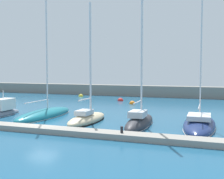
{
  "coord_description": "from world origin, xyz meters",
  "views": [
    {
      "loc": [
        13.67,
        -20.9,
        4.91
      ],
      "look_at": [
        4.81,
        3.68,
        3.04
      ],
      "focal_mm": 47.26,
      "sensor_mm": 36.0,
      "label": 1
    }
  ],
  "objects_px": {
    "sailboat_navy_seventh": "(199,124)",
    "sailboat_charcoal_sixth": "(139,121)",
    "motorboat_slate_third": "(1,112)",
    "mooring_buoy_red": "(120,101)",
    "sailboat_sand_fifth": "(87,118)",
    "sailboat_teal_fourth": "(44,114)",
    "mooring_buoy_orange": "(132,104)",
    "dock_bollard": "(122,130)",
    "mooring_buoy_yellow": "(81,96)"
  },
  "relations": [
    {
      "from": "motorboat_slate_third",
      "to": "sailboat_sand_fifth",
      "type": "distance_m",
      "value": 9.98
    },
    {
      "from": "sailboat_navy_seventh",
      "to": "dock_bollard",
      "type": "distance_m",
      "value": 7.69
    },
    {
      "from": "sailboat_charcoal_sixth",
      "to": "dock_bollard",
      "type": "height_order",
      "value": "sailboat_charcoal_sixth"
    },
    {
      "from": "mooring_buoy_orange",
      "to": "dock_bollard",
      "type": "relative_size",
      "value": 1.99
    },
    {
      "from": "sailboat_sand_fifth",
      "to": "mooring_buoy_yellow",
      "type": "distance_m",
      "value": 25.0
    },
    {
      "from": "sailboat_sand_fifth",
      "to": "sailboat_navy_seventh",
      "type": "distance_m",
      "value": 9.88
    },
    {
      "from": "dock_bollard",
      "to": "sailboat_navy_seventh",
      "type": "bearing_deg",
      "value": 50.56
    },
    {
      "from": "mooring_buoy_red",
      "to": "sailboat_navy_seventh",
      "type": "bearing_deg",
      "value": -53.63
    },
    {
      "from": "sailboat_sand_fifth",
      "to": "sailboat_charcoal_sixth",
      "type": "xyz_separation_m",
      "value": [
        4.94,
        -0.01,
        0.03
      ]
    },
    {
      "from": "sailboat_sand_fifth",
      "to": "mooring_buoy_red",
      "type": "distance_m",
      "value": 18.13
    },
    {
      "from": "motorboat_slate_third",
      "to": "sailboat_teal_fourth",
      "type": "xyz_separation_m",
      "value": [
        4.72,
        0.87,
        -0.13
      ]
    },
    {
      "from": "sailboat_sand_fifth",
      "to": "sailboat_navy_seventh",
      "type": "relative_size",
      "value": 0.59
    },
    {
      "from": "sailboat_teal_fourth",
      "to": "sailboat_navy_seventh",
      "type": "relative_size",
      "value": 0.88
    },
    {
      "from": "sailboat_sand_fifth",
      "to": "dock_bollard",
      "type": "xyz_separation_m",
      "value": [
        4.95,
        -4.96,
        0.25
      ]
    },
    {
      "from": "sailboat_sand_fifth",
      "to": "mooring_buoy_yellow",
      "type": "relative_size",
      "value": 13.24
    },
    {
      "from": "motorboat_slate_third",
      "to": "mooring_buoy_red",
      "type": "distance_m",
      "value": 19.13
    },
    {
      "from": "motorboat_slate_third",
      "to": "mooring_buoy_yellow",
      "type": "distance_m",
      "value": 22.04
    },
    {
      "from": "sailboat_teal_fourth",
      "to": "mooring_buoy_red",
      "type": "distance_m",
      "value": 17.0
    },
    {
      "from": "mooring_buoy_orange",
      "to": "dock_bollard",
      "type": "distance_m",
      "value": 20.31
    },
    {
      "from": "sailboat_sand_fifth",
      "to": "motorboat_slate_third",
      "type": "bearing_deg",
      "value": 89.4
    },
    {
      "from": "sailboat_navy_seventh",
      "to": "motorboat_slate_third",
      "type": "bearing_deg",
      "value": 90.83
    },
    {
      "from": "motorboat_slate_third",
      "to": "sailboat_navy_seventh",
      "type": "bearing_deg",
      "value": -90.01
    },
    {
      "from": "sailboat_teal_fourth",
      "to": "mooring_buoy_red",
      "type": "relative_size",
      "value": 18.6
    },
    {
      "from": "sailboat_navy_seventh",
      "to": "sailboat_charcoal_sixth",
      "type": "bearing_deg",
      "value": 100.19
    },
    {
      "from": "sailboat_teal_fourth",
      "to": "mooring_buoy_orange",
      "type": "bearing_deg",
      "value": -20.69
    },
    {
      "from": "dock_bollard",
      "to": "sailboat_sand_fifth",
      "type": "bearing_deg",
      "value": 134.9
    },
    {
      "from": "sailboat_navy_seventh",
      "to": "dock_bollard",
      "type": "height_order",
      "value": "sailboat_navy_seventh"
    },
    {
      "from": "dock_bollard",
      "to": "motorboat_slate_third",
      "type": "bearing_deg",
      "value": 160.7
    },
    {
      "from": "sailboat_sand_fifth",
      "to": "mooring_buoy_red",
      "type": "relative_size",
      "value": 12.58
    },
    {
      "from": "sailboat_teal_fourth",
      "to": "sailboat_sand_fifth",
      "type": "height_order",
      "value": "sailboat_teal_fourth"
    },
    {
      "from": "sailboat_sand_fifth",
      "to": "sailboat_charcoal_sixth",
      "type": "relative_size",
      "value": 0.69
    },
    {
      "from": "mooring_buoy_orange",
      "to": "sailboat_charcoal_sixth",
      "type": "bearing_deg",
      "value": -71.89
    },
    {
      "from": "sailboat_teal_fourth",
      "to": "mooring_buoy_orange",
      "type": "height_order",
      "value": "sailboat_teal_fourth"
    },
    {
      "from": "sailboat_teal_fourth",
      "to": "sailboat_sand_fifth",
      "type": "relative_size",
      "value": 1.48
    },
    {
      "from": "sailboat_navy_seventh",
      "to": "mooring_buoy_orange",
      "type": "bearing_deg",
      "value": 33.96
    },
    {
      "from": "motorboat_slate_third",
      "to": "sailboat_charcoal_sixth",
      "type": "height_order",
      "value": "sailboat_charcoal_sixth"
    },
    {
      "from": "sailboat_charcoal_sixth",
      "to": "dock_bollard",
      "type": "relative_size",
      "value": 36.91
    },
    {
      "from": "mooring_buoy_yellow",
      "to": "mooring_buoy_orange",
      "type": "height_order",
      "value": "mooring_buoy_orange"
    },
    {
      "from": "sailboat_teal_fourth",
      "to": "sailboat_sand_fifth",
      "type": "xyz_separation_m",
      "value": [
        5.25,
        -1.14,
        0.08
      ]
    },
    {
      "from": "sailboat_sand_fifth",
      "to": "sailboat_navy_seventh",
      "type": "bearing_deg",
      "value": -83.44
    },
    {
      "from": "sailboat_navy_seventh",
      "to": "mooring_buoy_yellow",
      "type": "relative_size",
      "value": 22.28
    },
    {
      "from": "mooring_buoy_yellow",
      "to": "mooring_buoy_orange",
      "type": "bearing_deg",
      "value": -33.08
    },
    {
      "from": "sailboat_sand_fifth",
      "to": "mooring_buoy_red",
      "type": "bearing_deg",
      "value": 9.35
    },
    {
      "from": "sailboat_charcoal_sixth",
      "to": "mooring_buoy_orange",
      "type": "distance_m",
      "value": 15.54
    },
    {
      "from": "motorboat_slate_third",
      "to": "mooring_buoy_orange",
      "type": "relative_size",
      "value": 7.23
    },
    {
      "from": "mooring_buoy_yellow",
      "to": "dock_bollard",
      "type": "relative_size",
      "value": 1.92
    },
    {
      "from": "sailboat_sand_fifth",
      "to": "mooring_buoy_red",
      "type": "height_order",
      "value": "sailboat_sand_fifth"
    },
    {
      "from": "mooring_buoy_red",
      "to": "dock_bollard",
      "type": "relative_size",
      "value": 2.03
    },
    {
      "from": "motorboat_slate_third",
      "to": "mooring_buoy_orange",
      "type": "xyz_separation_m",
      "value": [
        10.09,
        14.49,
        -0.44
      ]
    },
    {
      "from": "motorboat_slate_third",
      "to": "dock_bollard",
      "type": "relative_size",
      "value": 14.41
    }
  ]
}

